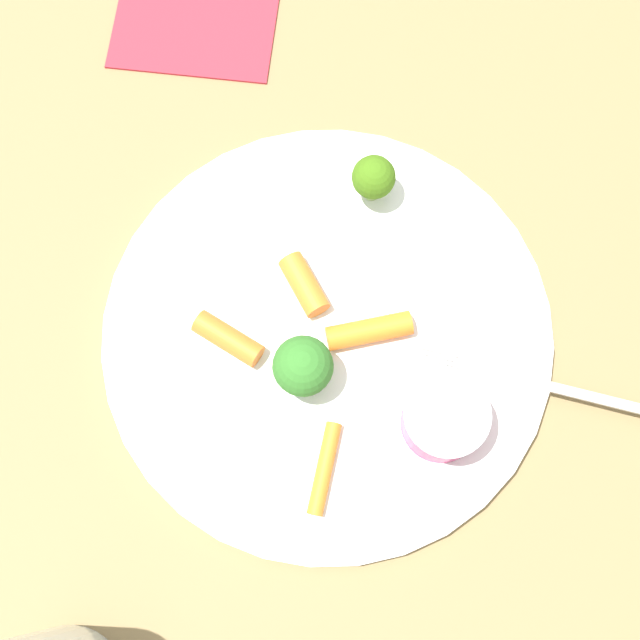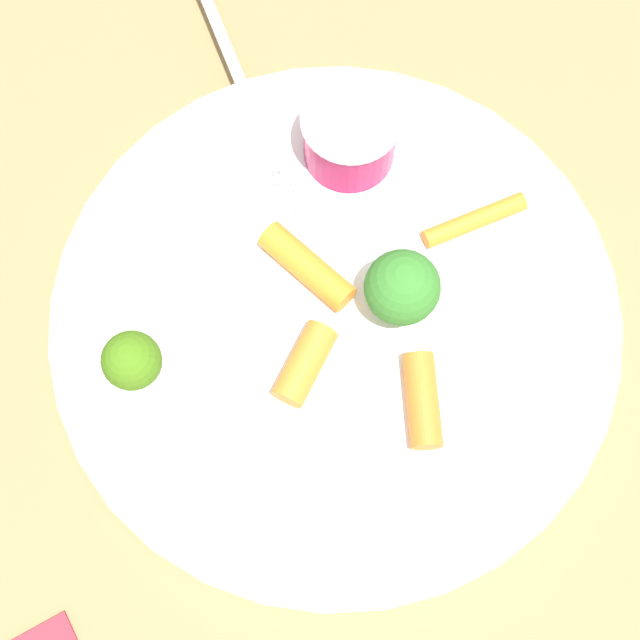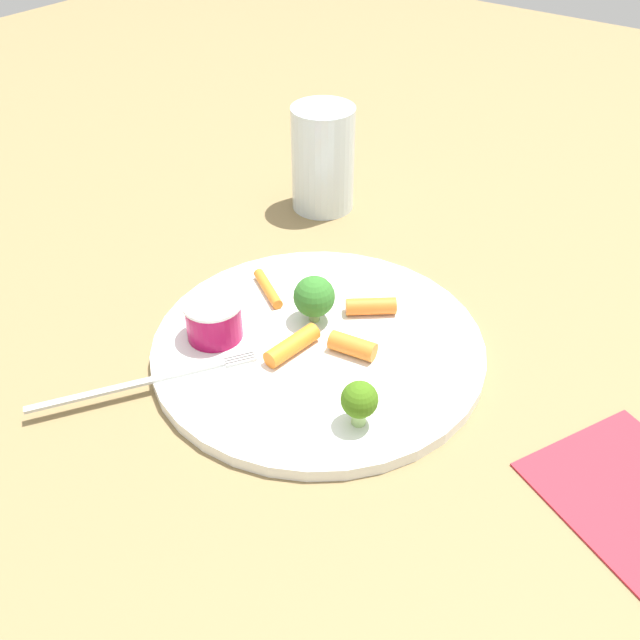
{
  "view_description": "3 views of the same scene",
  "coord_description": "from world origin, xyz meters",
  "px_view_note": "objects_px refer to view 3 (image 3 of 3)",
  "views": [
    {
      "loc": [
        0.14,
        -0.05,
        0.56
      ],
      "look_at": [
        -0.01,
        -0.0,
        0.02
      ],
      "focal_mm": 47.21,
      "sensor_mm": 36.0,
      "label": 1
    },
    {
      "loc": [
        -0.13,
        -0.08,
        0.47
      ],
      "look_at": [
        -0.01,
        0.0,
        0.03
      ],
      "focal_mm": 50.72,
      "sensor_mm": 36.0,
      "label": 2
    },
    {
      "loc": [
        -0.3,
        0.4,
        0.43
      ],
      "look_at": [
        0.01,
        -0.01,
        0.02
      ],
      "focal_mm": 40.0,
      "sensor_mm": 36.0,
      "label": 3
    }
  ],
  "objects_px": {
    "drinking_glass": "(323,159)",
    "plate": "(318,347)",
    "carrot_stick_3": "(268,288)",
    "sauce_cup": "(214,319)",
    "carrot_stick_1": "(371,306)",
    "broccoli_floret_1": "(314,297)",
    "carrot_stick_0": "(352,346)",
    "fork": "(149,381)",
    "napkin": "(639,499)",
    "broccoli_floret_0": "(359,401)",
    "carrot_stick_2": "(292,345)"
  },
  "relations": [
    {
      "from": "sauce_cup",
      "to": "fork",
      "type": "height_order",
      "value": "sauce_cup"
    },
    {
      "from": "carrot_stick_2",
      "to": "carrot_stick_3",
      "type": "height_order",
      "value": "carrot_stick_2"
    },
    {
      "from": "plate",
      "to": "sauce_cup",
      "type": "relative_size",
      "value": 5.65
    },
    {
      "from": "carrot_stick_0",
      "to": "napkin",
      "type": "bearing_deg",
      "value": -179.46
    },
    {
      "from": "plate",
      "to": "carrot_stick_1",
      "type": "height_order",
      "value": "carrot_stick_1"
    },
    {
      "from": "broccoli_floret_1",
      "to": "carrot_stick_2",
      "type": "height_order",
      "value": "broccoli_floret_1"
    },
    {
      "from": "sauce_cup",
      "to": "carrot_stick_3",
      "type": "height_order",
      "value": "sauce_cup"
    },
    {
      "from": "plate",
      "to": "carrot_stick_3",
      "type": "distance_m",
      "value": 0.09
    },
    {
      "from": "sauce_cup",
      "to": "drinking_glass",
      "type": "bearing_deg",
      "value": -73.69
    },
    {
      "from": "sauce_cup",
      "to": "carrot_stick_1",
      "type": "xyz_separation_m",
      "value": [
        -0.1,
        -0.11,
        -0.01
      ]
    },
    {
      "from": "carrot_stick_2",
      "to": "napkin",
      "type": "relative_size",
      "value": 0.4
    },
    {
      "from": "broccoli_floret_0",
      "to": "carrot_stick_1",
      "type": "xyz_separation_m",
      "value": [
        0.07,
        -0.13,
        -0.02
      ]
    },
    {
      "from": "broccoli_floret_1",
      "to": "carrot_stick_1",
      "type": "relative_size",
      "value": 0.97
    },
    {
      "from": "sauce_cup",
      "to": "carrot_stick_2",
      "type": "xyz_separation_m",
      "value": [
        -0.07,
        -0.02,
        -0.01
      ]
    },
    {
      "from": "plate",
      "to": "carrot_stick_2",
      "type": "relative_size",
      "value": 5.35
    },
    {
      "from": "sauce_cup",
      "to": "carrot_stick_0",
      "type": "xyz_separation_m",
      "value": [
        -0.12,
        -0.06,
        -0.01
      ]
    },
    {
      "from": "broccoli_floret_0",
      "to": "broccoli_floret_1",
      "type": "height_order",
      "value": "broccoli_floret_1"
    },
    {
      "from": "carrot_stick_3",
      "to": "broccoli_floret_1",
      "type": "bearing_deg",
      "value": 174.14
    },
    {
      "from": "napkin",
      "to": "sauce_cup",
      "type": "bearing_deg",
      "value": 8.78
    },
    {
      "from": "carrot_stick_3",
      "to": "napkin",
      "type": "xyz_separation_m",
      "value": [
        -0.38,
        0.02,
        -0.02
      ]
    },
    {
      "from": "sauce_cup",
      "to": "broccoli_floret_1",
      "type": "relative_size",
      "value": 1.15
    },
    {
      "from": "carrot_stick_1",
      "to": "drinking_glass",
      "type": "height_order",
      "value": "drinking_glass"
    },
    {
      "from": "carrot_stick_1",
      "to": "carrot_stick_3",
      "type": "xyz_separation_m",
      "value": [
        0.1,
        0.03,
        -0.0
      ]
    },
    {
      "from": "plate",
      "to": "drinking_glass",
      "type": "xyz_separation_m",
      "value": [
        0.16,
        -0.22,
        0.06
      ]
    },
    {
      "from": "carrot_stick_2",
      "to": "carrot_stick_3",
      "type": "xyz_separation_m",
      "value": [
        0.08,
        -0.06,
        -0.0
      ]
    },
    {
      "from": "carrot_stick_2",
      "to": "carrot_stick_0",
      "type": "bearing_deg",
      "value": -144.76
    },
    {
      "from": "plate",
      "to": "carrot_stick_1",
      "type": "distance_m",
      "value": 0.07
    },
    {
      "from": "broccoli_floret_0",
      "to": "carrot_stick_3",
      "type": "bearing_deg",
      "value": -28.09
    },
    {
      "from": "fork",
      "to": "carrot_stick_2",
      "type": "bearing_deg",
      "value": -125.22
    },
    {
      "from": "broccoli_floret_0",
      "to": "plate",
      "type": "bearing_deg",
      "value": -35.32
    },
    {
      "from": "drinking_glass",
      "to": "carrot_stick_3",
      "type": "bearing_deg",
      "value": 111.41
    },
    {
      "from": "carrot_stick_3",
      "to": "carrot_stick_2",
      "type": "bearing_deg",
      "value": 143.47
    },
    {
      "from": "fork",
      "to": "broccoli_floret_0",
      "type": "bearing_deg",
      "value": -158.03
    },
    {
      "from": "plate",
      "to": "broccoli_floret_1",
      "type": "bearing_deg",
      "value": -46.48
    },
    {
      "from": "broccoli_floret_1",
      "to": "fork",
      "type": "height_order",
      "value": "broccoli_floret_1"
    },
    {
      "from": "fork",
      "to": "plate",
      "type": "bearing_deg",
      "value": -122.66
    },
    {
      "from": "carrot_stick_3",
      "to": "carrot_stick_1",
      "type": "bearing_deg",
      "value": -161.39
    },
    {
      "from": "broccoli_floret_1",
      "to": "napkin",
      "type": "bearing_deg",
      "value": 176.97
    },
    {
      "from": "carrot_stick_3",
      "to": "napkin",
      "type": "distance_m",
      "value": 0.38
    },
    {
      "from": "plate",
      "to": "napkin",
      "type": "distance_m",
      "value": 0.29
    },
    {
      "from": "plate",
      "to": "sauce_cup",
      "type": "xyz_separation_m",
      "value": [
        0.08,
        0.05,
        0.03
      ]
    },
    {
      "from": "plate",
      "to": "broccoli_floret_1",
      "type": "relative_size",
      "value": 6.53
    },
    {
      "from": "fork",
      "to": "carrot_stick_0",
      "type": "bearing_deg",
      "value": -130.97
    },
    {
      "from": "carrot_stick_0",
      "to": "fork",
      "type": "distance_m",
      "value": 0.18
    },
    {
      "from": "broccoli_floret_0",
      "to": "carrot_stick_0",
      "type": "height_order",
      "value": "broccoli_floret_0"
    },
    {
      "from": "carrot_stick_2",
      "to": "fork",
      "type": "bearing_deg",
      "value": 54.78
    },
    {
      "from": "drinking_glass",
      "to": "plate",
      "type": "bearing_deg",
      "value": 125.9
    },
    {
      "from": "carrot_stick_3",
      "to": "plate",
      "type": "bearing_deg",
      "value": 160.34
    },
    {
      "from": "broccoli_floret_0",
      "to": "carrot_stick_1",
      "type": "bearing_deg",
      "value": -60.12
    },
    {
      "from": "carrot_stick_0",
      "to": "carrot_stick_3",
      "type": "xyz_separation_m",
      "value": [
        0.12,
        -0.03,
        -0.0
      ]
    }
  ]
}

